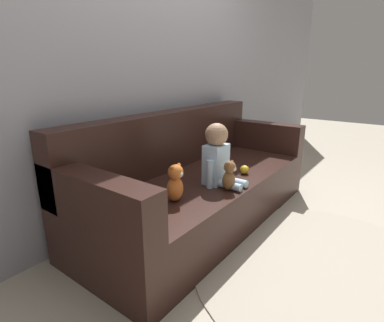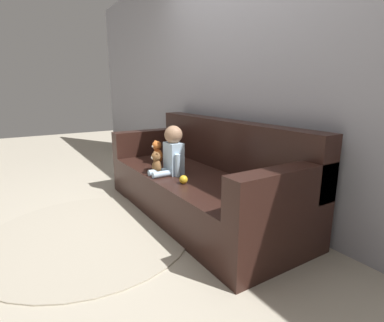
{
  "view_description": "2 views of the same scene",
  "coord_description": "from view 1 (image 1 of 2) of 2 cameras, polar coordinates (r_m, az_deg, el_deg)",
  "views": [
    {
      "loc": [
        -1.84,
        -1.25,
        1.17
      ],
      "look_at": [
        -0.17,
        -0.01,
        0.54
      ],
      "focal_mm": 28.0,
      "sensor_mm": 36.0,
      "label": 1
    },
    {
      "loc": [
        2.2,
        -1.42,
        1.14
      ],
      "look_at": [
        -0.02,
        -0.04,
        0.5
      ],
      "focal_mm": 28.0,
      "sensor_mm": 36.0,
      "label": 2
    }
  ],
  "objects": [
    {
      "name": "couch",
      "position": [
        2.43,
        1.11,
        -4.16
      ],
      "size": [
        2.17,
        0.86,
        0.85
      ],
      "color": "black",
      "rests_on": "ground_plane"
    },
    {
      "name": "wall_back",
      "position": [
        2.56,
        -7.54,
        19.65
      ],
      "size": [
        8.0,
        0.05,
        2.6
      ],
      "color": "#93939E",
      "rests_on": "ground_plane"
    },
    {
      "name": "floor_rug",
      "position": [
        2.12,
        23.78,
        -18.11
      ],
      "size": [
        1.63,
        1.63,
        0.01
      ],
      "color": "#B2A893",
      "rests_on": "ground_plane"
    },
    {
      "name": "ground_plane",
      "position": [
        2.52,
        2.26,
        -10.83
      ],
      "size": [
        12.0,
        12.0,
        0.0
      ],
      "primitive_type": "plane",
      "color": "#B7AD99"
    },
    {
      "name": "person_baby",
      "position": [
        2.12,
        4.9,
        0.88
      ],
      "size": [
        0.25,
        0.31,
        0.44
      ],
      "color": "silver",
      "rests_on": "couch"
    },
    {
      "name": "plush_toy_side",
      "position": [
        1.85,
        -3.2,
        -4.19
      ],
      "size": [
        0.12,
        0.11,
        0.24
      ],
      "color": "orange",
      "rests_on": "couch"
    },
    {
      "name": "toy_ball",
      "position": [
        2.39,
        9.99,
        -1.64
      ],
      "size": [
        0.07,
        0.07,
        0.07
      ],
      "color": "gold",
      "rests_on": "couch"
    },
    {
      "name": "teddy_bear_brown",
      "position": [
        2.03,
        7.09,
        -2.81
      ],
      "size": [
        0.1,
        0.09,
        0.21
      ],
      "color": "brown",
      "rests_on": "couch"
    }
  ]
}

